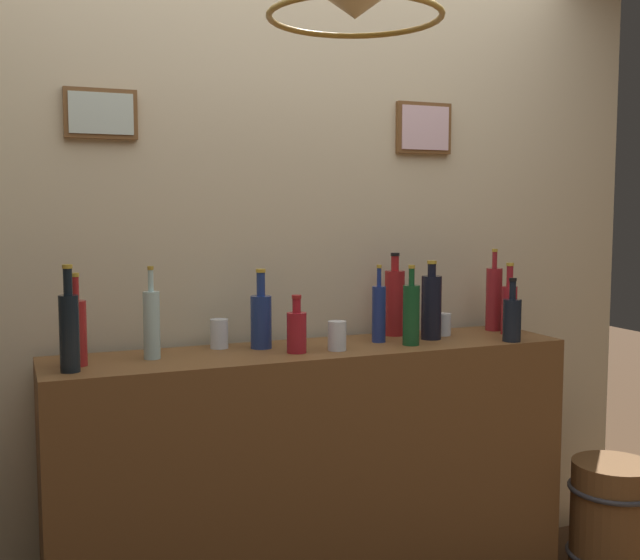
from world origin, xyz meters
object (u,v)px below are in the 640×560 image
(liquor_bottle_tequila, at_px, (77,331))
(liquor_bottle_rye, at_px, (261,319))
(liquor_bottle_mezcal, at_px, (431,306))
(glass_tumbler_rocks, at_px, (219,334))
(liquor_bottle_bourbon, at_px, (395,301))
(glass_tumbler_highball, at_px, (443,324))
(glass_tumbler_shot, at_px, (337,336))
(liquor_bottle_vodka, at_px, (152,323))
(liquor_bottle_gin, at_px, (297,330))
(liquor_bottle_sherry, at_px, (69,330))
(liquor_bottle_rum, at_px, (411,314))
(liquor_bottle_brandy, at_px, (494,298))
(liquor_bottle_amaro, at_px, (512,318))
(liquor_bottle_port, at_px, (509,307))
(liquor_bottle_vermouth, at_px, (379,313))
(wooden_barrel, at_px, (612,521))

(liquor_bottle_tequila, relative_size, liquor_bottle_rye, 1.04)
(liquor_bottle_mezcal, height_order, glass_tumbler_rocks, liquor_bottle_mezcal)
(liquor_bottle_bourbon, relative_size, glass_tumbler_highball, 3.73)
(liquor_bottle_rye, relative_size, glass_tumbler_shot, 2.75)
(liquor_bottle_vodka, bearing_deg, liquor_bottle_bourbon, 6.73)
(liquor_bottle_mezcal, xyz_separation_m, liquor_bottle_bourbon, (-0.09, 0.13, 0.01))
(liquor_bottle_gin, relative_size, liquor_bottle_sherry, 0.61)
(liquor_bottle_tequila, xyz_separation_m, glass_tumbler_shot, (0.87, -0.07, -0.06))
(liquor_bottle_rum, xyz_separation_m, glass_tumbler_rocks, (-0.67, 0.20, -0.06))
(glass_tumbler_shot, bearing_deg, glass_tumbler_rocks, 152.27)
(liquor_bottle_tequila, relative_size, liquor_bottle_brandy, 0.89)
(liquor_bottle_brandy, distance_m, liquor_bottle_amaro, 0.27)
(liquor_bottle_port, xyz_separation_m, liquor_bottle_gin, (-0.92, -0.05, -0.03))
(liquor_bottle_sherry, bearing_deg, liquor_bottle_mezcal, 4.10)
(liquor_bottle_tequila, xyz_separation_m, liquor_bottle_sherry, (-0.03, -0.09, 0.02))
(liquor_bottle_gin, bearing_deg, liquor_bottle_sherry, -177.61)
(liquor_bottle_vermouth, distance_m, glass_tumbler_shot, 0.24)
(liquor_bottle_port, distance_m, glass_tumbler_rocks, 1.16)
(liquor_bottle_brandy, distance_m, liquor_bottle_port, 0.11)
(liquor_bottle_vermouth, relative_size, liquor_bottle_vodka, 0.94)
(liquor_bottle_sherry, bearing_deg, liquor_bottle_bourbon, 10.41)
(liquor_bottle_vermouth, distance_m, liquor_bottle_vodka, 0.84)
(liquor_bottle_sherry, xyz_separation_m, glass_tumbler_shot, (0.90, 0.02, -0.08))
(liquor_bottle_vodka, xyz_separation_m, liquor_bottle_rye, (0.40, 0.05, -0.01))
(liquor_bottle_mezcal, relative_size, liquor_bottle_rye, 1.06)
(liquor_bottle_vodka, bearing_deg, liquor_bottle_mezcal, -0.98)
(glass_tumbler_highball, distance_m, wooden_barrel, 1.04)
(liquor_bottle_vermouth, distance_m, glass_tumbler_rocks, 0.60)
(liquor_bottle_rum, relative_size, liquor_bottle_bourbon, 0.90)
(liquor_bottle_tequila, distance_m, liquor_bottle_bourbon, 1.22)
(liquor_bottle_amaro, bearing_deg, liquor_bottle_tequila, 174.40)
(liquor_bottle_vermouth, height_order, glass_tumbler_rocks, liquor_bottle_vermouth)
(liquor_bottle_amaro, xyz_separation_m, wooden_barrel, (0.45, -0.08, -0.83))
(liquor_bottle_rum, bearing_deg, glass_tumbler_rocks, 162.99)
(liquor_bottle_tequila, relative_size, liquor_bottle_gin, 1.47)
(liquor_bottle_bourbon, distance_m, liquor_bottle_sherry, 1.26)
(liquor_bottle_mezcal, xyz_separation_m, glass_tumbler_highball, (0.09, 0.06, -0.08))
(liquor_bottle_mezcal, bearing_deg, liquor_bottle_gin, -173.66)
(liquor_bottle_amaro, distance_m, wooden_barrel, 0.95)
(liquor_bottle_tequila, bearing_deg, liquor_bottle_vodka, 5.77)
(liquor_bottle_brandy, xyz_separation_m, wooden_barrel, (0.36, -0.32, -0.88))
(glass_tumbler_highball, height_order, glass_tumbler_shot, glass_tumbler_shot)
(liquor_bottle_vermouth, relative_size, glass_tumbler_rocks, 2.77)
(liquor_bottle_bourbon, bearing_deg, glass_tumbler_shot, -148.34)
(liquor_bottle_vermouth, xyz_separation_m, wooden_barrel, (0.92, -0.25, -0.86))
(liquor_bottle_rum, bearing_deg, liquor_bottle_sherry, -179.42)
(liquor_bottle_vodka, relative_size, liquor_bottle_amaro, 1.29)
(liquor_bottle_gin, height_order, liquor_bottle_sherry, liquor_bottle_sherry)
(liquor_bottle_vodka, xyz_separation_m, liquor_bottle_gin, (0.48, -0.08, -0.04))
(liquor_bottle_bourbon, bearing_deg, liquor_bottle_rum, -101.89)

